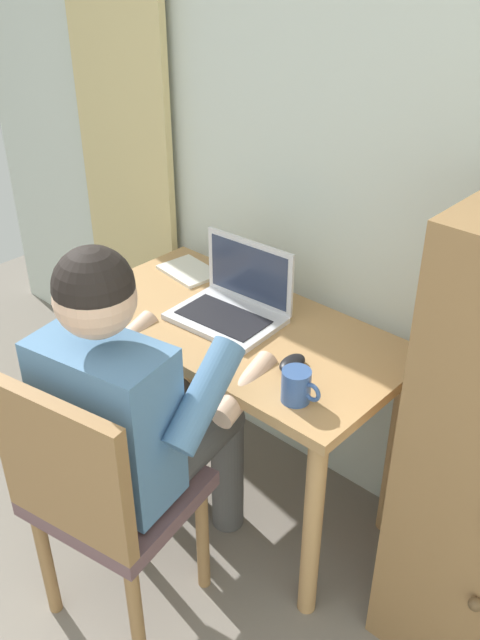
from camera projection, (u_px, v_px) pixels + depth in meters
name	position (u px, v px, depth m)	size (l,w,h in m)	color
wall_back	(465.00, 176.00, 1.84)	(4.80, 0.05, 2.50)	silver
curtain_panel	(123.00, 134.00, 2.66)	(0.53, 0.03, 2.23)	#CCB77A
desk	(238.00, 356.00, 2.24)	(1.10, 0.56, 0.73)	tan
chair	(100.00, 494.00, 1.86)	(0.49, 0.47, 0.89)	brown
person_seated	(139.00, 406.00, 1.89)	(0.60, 0.63, 1.21)	#4C4C4C
laptop	(234.00, 302.00, 2.20)	(0.36, 0.27, 0.24)	silver
computer_mouse	(292.00, 363.00, 1.96)	(0.06, 0.10, 0.03)	black
desk_clock	(113.00, 302.00, 2.27)	(0.09, 0.09, 0.03)	black
notebook_pad	(189.00, 271.00, 2.48)	(0.21, 0.15, 0.01)	silver
coffee_mug	(297.00, 386.00, 1.82)	(0.12, 0.08, 0.09)	#33518C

